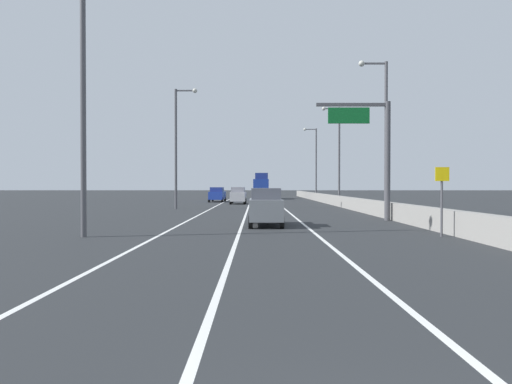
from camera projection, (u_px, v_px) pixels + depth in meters
ground_plane at (263, 202)px, 66.86m from camera, size 320.00×320.00×0.00m
lane_stripe_left at (218, 204)px, 57.84m from camera, size 0.16×130.00×0.00m
lane_stripe_center at (247, 204)px, 57.85m from camera, size 0.16×130.00×0.00m
lane_stripe_right at (277, 204)px, 57.87m from camera, size 0.16×130.00×0.00m
jersey_barrier_right at (355, 204)px, 42.89m from camera, size 0.60×120.00×1.10m
overhead_sign_gantry at (374, 146)px, 30.68m from camera, size 4.68×0.36×7.50m
speed_advisory_sign at (440, 196)px, 20.96m from camera, size 0.60×0.11×3.00m
lamp_post_right_second at (381, 128)px, 35.64m from camera, size 2.14×0.44×11.34m
lamp_post_right_third at (335, 149)px, 56.48m from camera, size 2.14×0.44×11.34m
lamp_post_right_fourth at (313, 159)px, 77.32m from camera, size 2.14×0.44×11.34m
lamp_post_left_near at (86, 86)px, 20.74m from camera, size 2.14×0.44×11.34m
lamp_post_left_mid at (176, 141)px, 45.74m from camera, size 2.14×0.44×11.34m
car_gray_0 at (264, 207)px, 26.68m from camera, size 1.84×4.56×2.06m
car_blue_1 at (215, 195)px, 65.79m from camera, size 2.11×4.75×1.98m
car_green_2 at (257, 192)px, 88.37m from camera, size 1.88×4.23×2.14m
car_silver_3 at (236, 196)px, 58.28m from camera, size 1.90×4.10×2.02m
box_truck at (259, 187)px, 79.95m from camera, size 2.69×8.30×4.31m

